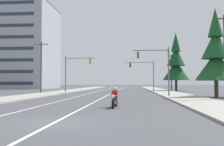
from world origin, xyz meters
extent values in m
plane|color=#47474C|center=(0.00, 0.00, 0.00)|extent=(400.00, 400.00, 0.00)
cube|color=beige|center=(0.08, 45.00, 0.00)|extent=(0.16, 100.00, 0.01)
cube|color=beige|center=(-3.43, 45.00, 0.00)|extent=(0.16, 100.00, 0.01)
cube|color=#9E998E|center=(9.50, 40.00, 0.07)|extent=(4.40, 110.00, 0.14)
cube|color=#9E998E|center=(-9.50, 40.00, 0.07)|extent=(4.40, 110.00, 0.14)
cylinder|color=black|center=(2.23, 6.18, 0.32)|extent=(0.15, 0.65, 0.64)
cylinder|color=black|center=(2.31, 7.73, 0.32)|extent=(0.15, 0.65, 0.64)
cylinder|color=silver|center=(2.23, 6.28, 0.64)|extent=(0.09, 0.33, 0.68)
sphere|color=white|center=(2.23, 6.13, 0.82)|extent=(0.20, 0.20, 0.20)
cylinder|color=silver|center=(2.24, 6.33, 0.87)|extent=(0.70, 0.08, 0.04)
ellipsoid|color=black|center=(2.26, 6.84, 0.60)|extent=(0.35, 0.58, 0.28)
cube|color=silver|center=(2.27, 6.96, 0.37)|extent=(0.26, 0.45, 0.24)
cube|color=black|center=(2.29, 7.27, 0.54)|extent=(0.31, 0.53, 0.12)
cube|color=black|center=(2.31, 7.68, 0.62)|extent=(0.22, 0.37, 0.08)
cylinder|color=silver|center=(2.15, 7.36, 0.30)|extent=(0.11, 0.55, 0.08)
cube|color=maroon|center=(2.29, 7.23, 0.92)|extent=(0.37, 0.26, 0.56)
sphere|color=silver|center=(2.28, 7.21, 1.33)|extent=(0.26, 0.26, 0.26)
cylinder|color=navy|center=(2.42, 7.09, 0.54)|extent=(0.16, 0.45, 0.30)
cylinder|color=navy|center=(2.43, 6.91, 0.24)|extent=(0.12, 0.16, 0.35)
cylinder|color=maroon|center=(2.47, 6.96, 1.02)|extent=(0.13, 0.53, 0.27)
cylinder|color=navy|center=(2.14, 7.10, 0.54)|extent=(0.16, 0.45, 0.30)
cylinder|color=navy|center=(2.11, 6.92, 0.24)|extent=(0.12, 0.16, 0.35)
cylinder|color=maroon|center=(2.07, 6.99, 1.02)|extent=(0.13, 0.53, 0.27)
cylinder|color=slate|center=(8.08, 21.26, 3.10)|extent=(0.18, 0.18, 6.20)
cylinder|color=slate|center=(5.84, 21.35, 5.85)|extent=(4.48, 0.28, 0.11)
cube|color=#B79319|center=(4.27, 21.41, 5.30)|extent=(0.31, 0.25, 0.90)
sphere|color=red|center=(4.27, 21.25, 5.60)|extent=(0.18, 0.18, 0.18)
sphere|color=black|center=(4.27, 21.25, 5.30)|extent=(0.18, 0.18, 0.18)
sphere|color=black|center=(4.27, 21.25, 5.00)|extent=(0.18, 0.18, 0.18)
cylinder|color=slate|center=(-7.61, 31.07, 3.10)|extent=(0.18, 0.18, 6.20)
cylinder|color=slate|center=(-5.15, 30.96, 5.85)|extent=(4.94, 0.33, 0.11)
cube|color=#B79319|center=(-3.42, 30.88, 5.30)|extent=(0.31, 0.25, 0.90)
sphere|color=red|center=(-3.41, 31.04, 5.60)|extent=(0.18, 0.18, 0.18)
sphere|color=black|center=(-3.41, 31.04, 5.30)|extent=(0.18, 0.18, 0.18)
sphere|color=black|center=(-3.41, 31.04, 5.00)|extent=(0.18, 0.18, 0.18)
cylinder|color=slate|center=(7.79, 40.65, 3.10)|extent=(0.18, 0.18, 6.20)
cylinder|color=slate|center=(5.06, 40.68, 5.85)|extent=(5.46, 0.16, 0.11)
cube|color=black|center=(3.15, 40.70, 5.30)|extent=(0.30, 0.24, 0.90)
sphere|color=red|center=(3.15, 40.54, 5.60)|extent=(0.18, 0.18, 0.18)
sphere|color=black|center=(3.15, 40.54, 5.30)|extent=(0.18, 0.18, 0.18)
sphere|color=black|center=(3.15, 40.54, 5.00)|extent=(0.18, 0.18, 0.18)
cube|color=#4C3828|center=(13.05, 15.88, 8.39)|extent=(1.90, 0.12, 0.12)
cylinder|color=slate|center=(12.25, 15.88, 8.49)|extent=(0.08, 0.08, 0.12)
cylinder|color=brown|center=(-11.94, 31.35, 4.35)|extent=(0.26, 0.26, 8.71)
cube|color=brown|center=(-11.94, 31.35, 8.31)|extent=(2.35, 0.12, 0.12)
cylinder|color=slate|center=(-12.93, 31.35, 8.41)|extent=(0.08, 0.08, 0.12)
cylinder|color=slate|center=(-10.95, 31.35, 8.41)|extent=(0.08, 0.08, 0.12)
cylinder|color=#4C3828|center=(12.39, 47.81, 4.08)|extent=(0.26, 0.26, 8.17)
cube|color=#4C3828|center=(12.39, 47.81, 7.77)|extent=(1.87, 0.12, 0.12)
cylinder|color=slate|center=(11.60, 47.81, 7.87)|extent=(0.08, 0.08, 0.12)
cylinder|color=slate|center=(13.18, 47.81, 7.87)|extent=(0.08, 0.08, 0.12)
cylinder|color=#4C3828|center=(13.67, 20.78, 1.02)|extent=(0.45, 0.45, 2.03)
cone|color=#194C23|center=(13.67, 20.78, 3.81)|extent=(4.96, 4.96, 3.56)
cone|color=#194C23|center=(13.67, 20.78, 6.48)|extent=(3.38, 3.38, 3.56)
cone|color=#194C23|center=(13.67, 20.78, 9.15)|extent=(1.79, 1.79, 3.56)
cylinder|color=#4C3828|center=(12.84, 44.27, 1.16)|extent=(0.52, 0.52, 2.32)
cone|color=#14421E|center=(12.84, 44.27, 4.35)|extent=(5.67, 5.67, 4.06)
cone|color=#14421E|center=(12.84, 44.27, 7.40)|extent=(3.85, 3.85, 4.06)
cone|color=#14421E|center=(12.84, 44.27, 10.44)|extent=(2.04, 2.04, 4.06)
cube|color=#999EA8|center=(-35.53, 67.35, 12.95)|extent=(28.15, 19.31, 25.90)
cube|color=gray|center=(-35.53, 67.35, 26.10)|extent=(28.39, 19.55, 0.40)
cylinder|color=gray|center=(12.02, 14.77, 1.20)|extent=(0.06, 0.06, 2.40)
cube|color=#1E7F33|center=(12.02, 14.75, 2.15)|extent=(0.44, 0.03, 0.30)
camera|label=1|loc=(3.52, -11.30, 1.77)|focal=41.31mm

